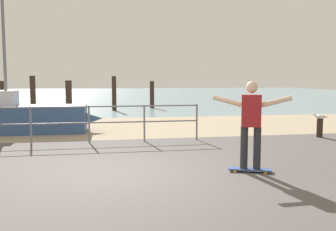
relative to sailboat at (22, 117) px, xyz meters
name	(u,v)px	position (x,y,z in m)	size (l,w,h in m)	color
ground_plane	(130,192)	(2.92, -6.99, -0.52)	(24.00, 10.00, 0.04)	#514C49
beach_strip	(112,127)	(2.92, 1.01, -0.52)	(24.00, 6.00, 0.04)	tan
sea_surface	(102,95)	(2.92, 29.01, -0.52)	(72.00, 50.00, 0.04)	#75939E
railing_fence	(31,120)	(0.67, -2.39, 0.17)	(9.17, 0.05, 1.05)	slate
sailboat	(22,117)	(0.00, 0.00, 0.00)	(4.98, 1.52, 4.92)	#335184
skateboard	(250,169)	(5.26, -6.21, -0.45)	(0.82, 0.49, 0.08)	#334C8C
skateboarder	(251,120)	(5.26, -6.21, 0.50)	(1.37, 0.64, 1.65)	#26262B
bollard_short	(320,128)	(9.01, -2.61, -0.24)	(0.18, 0.18, 0.57)	#332319
seagull	(320,116)	(9.00, -2.59, 0.13)	(0.28, 0.45, 0.18)	white
groyne_post_0	(2,94)	(-3.62, 12.85, 0.29)	(0.40, 0.40, 1.63)	#332319
groyne_post_1	(33,92)	(-1.31, 10.23, 0.45)	(0.32, 0.32, 1.94)	#332319
groyne_post_2	(69,97)	(1.01, 6.48, 0.32)	(0.31, 0.31, 1.69)	#332319
groyne_post_3	(114,93)	(3.32, 8.13, 0.44)	(0.25, 0.25, 1.91)	#332319
groyne_post_4	(152,95)	(5.63, 9.52, 0.29)	(0.26, 0.26, 1.62)	#332319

